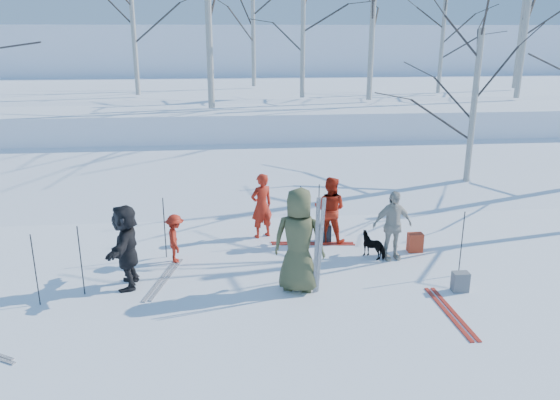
{
  "coord_description": "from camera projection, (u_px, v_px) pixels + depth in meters",
  "views": [
    {
      "loc": [
        -1.07,
        -9.3,
        4.67
      ],
      "look_at": [
        0.0,
        1.5,
        1.3
      ],
      "focal_mm": 35.0,
      "sensor_mm": 36.0,
      "label": 1
    }
  ],
  "objects": [
    {
      "name": "ground",
      "position": [
        288.0,
        289.0,
        10.33
      ],
      "size": [
        120.0,
        120.0,
        0.0
      ],
      "primitive_type": "plane",
      "color": "white",
      "rests_on": "ground"
    },
    {
      "name": "snow_ramp",
      "position": [
        263.0,
        183.0,
        16.93
      ],
      "size": [
        70.0,
        9.49,
        4.12
      ],
      "primitive_type": "cube",
      "rotation": [
        0.3,
        0.0,
        0.0
      ],
      "color": "white",
      "rests_on": "ground"
    },
    {
      "name": "snow_plateau",
      "position": [
        248.0,
        111.0,
        26.18
      ],
      "size": [
        70.0,
        18.0,
        2.2
      ],
      "primitive_type": "cube",
      "color": "white",
      "rests_on": "ground"
    },
    {
      "name": "far_hill",
      "position": [
        237.0,
        64.0,
        45.84
      ],
      "size": [
        90.0,
        30.0,
        6.0
      ],
      "primitive_type": "cube",
      "color": "white",
      "rests_on": "ground"
    },
    {
      "name": "skier_olive_center",
      "position": [
        299.0,
        240.0,
        10.03
      ],
      "size": [
        1.11,
        0.9,
        1.98
      ],
      "primitive_type": "imported",
      "rotation": [
        0.0,
        0.0,
        2.82
      ],
      "color": "#45492B",
      "rests_on": "ground"
    },
    {
      "name": "skier_red_north",
      "position": [
        262.0,
        206.0,
        12.72
      ],
      "size": [
        0.67,
        0.58,
        1.54
      ],
      "primitive_type": "imported",
      "rotation": [
        0.0,
        0.0,
        3.61
      ],
      "color": "#AD1F10",
      "rests_on": "ground"
    },
    {
      "name": "skier_redor_behind",
      "position": [
        330.0,
        210.0,
        12.46
      ],
      "size": [
        0.92,
        0.83,
        1.53
      ],
      "primitive_type": "imported",
      "rotation": [
        0.0,
        0.0,
        2.73
      ],
      "color": "#B0200D",
      "rests_on": "ground"
    },
    {
      "name": "skier_red_seated",
      "position": [
        175.0,
        239.0,
        11.38
      ],
      "size": [
        0.49,
        0.73,
        1.05
      ],
      "primitive_type": "imported",
      "rotation": [
        0.0,
        0.0,
        1.72
      ],
      "color": "#AD1F10",
      "rests_on": "ground"
    },
    {
      "name": "skier_cream_east",
      "position": [
        392.0,
        225.0,
        11.49
      ],
      "size": [
        0.92,
        0.49,
        1.5
      ],
      "primitive_type": "imported",
      "rotation": [
        0.0,
        0.0,
        0.14
      ],
      "color": "beige",
      "rests_on": "ground"
    },
    {
      "name": "skier_grey_west",
      "position": [
        126.0,
        246.0,
        10.21
      ],
      "size": [
        0.49,
        1.51,
        1.63
      ],
      "primitive_type": "imported",
      "rotation": [
        0.0,
        0.0,
        4.7
      ],
      "color": "black",
      "rests_on": "ground"
    },
    {
      "name": "dog",
      "position": [
        374.0,
        245.0,
        11.71
      ],
      "size": [
        0.66,
        0.67,
        0.55
      ],
      "primitive_type": "imported",
      "rotation": [
        0.0,
        0.0,
        3.9
      ],
      "color": "black",
      "rests_on": "ground"
    },
    {
      "name": "upright_ski_left",
      "position": [
        317.0,
        246.0,
        9.85
      ],
      "size": [
        0.09,
        0.16,
        1.9
      ],
      "primitive_type": "cube",
      "rotation": [
        0.07,
        0.0,
        0.12
      ],
      "color": "silver",
      "rests_on": "ground"
    },
    {
      "name": "upright_ski_right",
      "position": [
        320.0,
        246.0,
        9.84
      ],
      "size": [
        0.14,
        0.23,
        1.89
      ],
      "primitive_type": "cube",
      "rotation": [
        0.1,
        0.0,
        0.35
      ],
      "color": "silver",
      "rests_on": "ground"
    },
    {
      "name": "ski_pair_a",
      "position": [
        451.0,
        313.0,
        9.43
      ],
      "size": [
        0.32,
        1.91,
        0.02
      ],
      "primitive_type": null,
      "rotation": [
        0.0,
        0.0,
        0.03
      ],
      "color": "#A32317",
      "rests_on": "ground"
    },
    {
      "name": "ski_pair_c",
      "position": [
        164.0,
        279.0,
        10.72
      ],
      "size": [
        1.05,
        1.99,
        0.02
      ],
      "primitive_type": null,
      "rotation": [
        0.0,
        0.0,
        -0.23
      ],
      "color": "silver",
      "rests_on": "ground"
    },
    {
      "name": "ski_pair_d",
      "position": [
        313.0,
        243.0,
        12.5
      ],
      "size": [
        0.62,
        1.94,
        0.02
      ],
      "primitive_type": null,
      "rotation": [
        0.0,
        0.0,
        1.46
      ],
      "color": "#A32317",
      "rests_on": "ground"
    },
    {
      "name": "ski_pole_a",
      "position": [
        35.0,
        270.0,
        9.53
      ],
      "size": [
        0.02,
        0.02,
        1.34
      ],
      "primitive_type": "cylinder",
      "color": "black",
      "rests_on": "ground"
    },
    {
      "name": "ski_pole_b",
      "position": [
        462.0,
        244.0,
        10.7
      ],
      "size": [
        0.02,
        0.02,
        1.34
      ],
      "primitive_type": "cylinder",
      "color": "black",
      "rests_on": "ground"
    },
    {
      "name": "ski_pole_c",
      "position": [
        81.0,
        261.0,
        9.92
      ],
      "size": [
        0.02,
        0.02,
        1.34
      ],
      "primitive_type": "cylinder",
      "color": "black",
      "rests_on": "ground"
    },
    {
      "name": "ski_pole_d",
      "position": [
        319.0,
        212.0,
        12.57
      ],
      "size": [
        0.02,
        0.02,
        1.34
      ],
      "primitive_type": "cylinder",
      "color": "black",
      "rests_on": "ground"
    },
    {
      "name": "ski_pole_e",
      "position": [
        165.0,
        228.0,
        11.58
      ],
      "size": [
        0.02,
        0.02,
        1.34
      ],
      "primitive_type": "cylinder",
      "color": "black",
      "rests_on": "ground"
    },
    {
      "name": "ski_pole_f",
      "position": [
        300.0,
        215.0,
        12.42
      ],
      "size": [
        0.02,
        0.02,
        1.34
      ],
      "primitive_type": "cylinder",
      "color": "black",
      "rests_on": "ground"
    },
    {
      "name": "backpack_red",
      "position": [
        415.0,
        242.0,
        12.02
      ],
      "size": [
        0.32,
        0.22,
        0.42
      ],
      "primitive_type": "cube",
      "color": "#B4341B",
      "rests_on": "ground"
    },
    {
      "name": "backpack_grey",
      "position": [
        460.0,
        282.0,
        10.19
      ],
      "size": [
        0.3,
        0.2,
        0.38
      ],
      "primitive_type": "cube",
      "color": "slate",
      "rests_on": "ground"
    },
    {
      "name": "backpack_dark",
      "position": [
        323.0,
        233.0,
        12.59
      ],
      "size": [
        0.34,
        0.24,
        0.4
      ],
      "primitive_type": "cube",
      "color": "black",
      "rests_on": "ground"
    },
    {
      "name": "birch_plateau_a",
      "position": [
        523.0,
        16.0,
        23.71
      ],
      "size": [
        4.91,
        4.91,
        6.15
      ],
      "primitive_type": null,
      "color": "silver",
      "rests_on": "snow_plateau"
    },
    {
      "name": "birch_plateau_b",
      "position": [
        442.0,
        44.0,
        22.17
      ],
      "size": [
        3.37,
        3.37,
        3.95
      ],
      "primitive_type": null,
      "color": "silver",
      "rests_on": "snow_plateau"
    },
    {
      "name": "birch_plateau_c",
      "position": [
        253.0,
        22.0,
        24.63
      ],
      "size": [
        4.59,
        4.59,
        5.7
      ],
      "primitive_type": null,
      "color": "silver",
      "rests_on": "snow_plateau"
    },
    {
      "name": "birch_plateau_d",
      "position": [
        133.0,
        20.0,
        21.18
      ],
      "size": [
        4.6,
        4.6,
        5.72
      ],
      "primitive_type": null,
      "color": "silver",
      "rests_on": "snow_plateau"
    },
    {
      "name": "birch_plateau_h",
      "position": [
        303.0,
        32.0,
        20.47
      ],
      "size": [
        4.0,
        4.0,
        4.86
      ],
      "primitive_type": null,
      "color": "silver",
      "rests_on": "snow_plateau"
    },
    {
      "name": "birch_plateau_i",
      "position": [
        373.0,
        12.0,
        19.53
      ],
      "size": [
        4.96,
        4.96,
        6.23
      ],
      "primitive_type": null,
      "color": "silver",
      "rests_on": "snow_plateau"
    },
    {
      "name": "birch_edge_e",
      "position": [
        473.0,
        115.0,
        15.5
      ],
      "size": [
        3.93,
        3.93,
        4.76
      ],
      "primitive_type": null,
      "color": "silver",
      "rests_on": "ground"
    }
  ]
}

